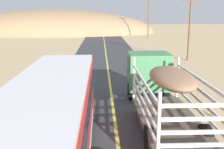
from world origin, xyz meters
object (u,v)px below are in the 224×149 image
at_px(bus, 53,119).
at_px(power_pole_mid, 190,26).
at_px(power_pole_far, 148,16).
at_px(livestock_truck, 155,80).

xyz_separation_m(bus, power_pole_mid, (11.61, 21.15, 2.11)).
relative_size(bus, power_pole_mid, 1.40).
bearing_deg(power_pole_mid, bus, -118.77).
xyz_separation_m(bus, power_pole_far, (11.61, 47.64, 2.80)).
xyz_separation_m(power_pole_mid, power_pole_far, (-0.00, 26.48, 0.69)).
height_order(bus, power_pole_mid, power_pole_mid).
distance_m(bus, power_pole_far, 49.11).
bearing_deg(power_pole_far, bus, -103.70).
bearing_deg(power_pole_far, power_pole_mid, -90.00).
bearing_deg(livestock_truck, power_pole_mid, 66.31).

